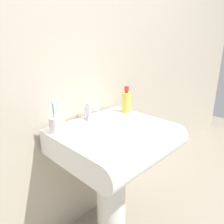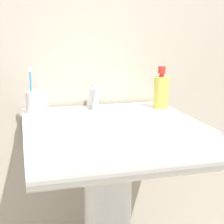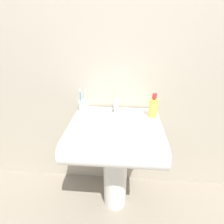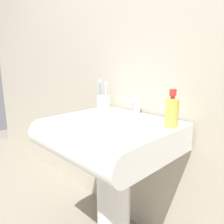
# 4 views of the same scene
# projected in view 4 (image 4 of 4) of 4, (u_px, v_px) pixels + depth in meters

# --- Properties ---
(wall_back) EXTENTS (5.00, 0.05, 2.40)m
(wall_back) POSITION_uv_depth(u_px,v_px,m) (150.00, 48.00, 1.27)
(wall_back) COLOR #B7AD99
(wall_back) RESTS_ON ground
(sink_pedestal) EXTENTS (0.19, 0.19, 0.67)m
(sink_pedestal) POSITION_uv_depth(u_px,v_px,m) (114.00, 201.00, 1.26)
(sink_pedestal) COLOR white
(sink_pedestal) RESTS_ON ground
(sink_basin) EXTENTS (0.64, 0.58, 0.14)m
(sink_basin) POSITION_uv_depth(u_px,v_px,m) (106.00, 136.00, 1.13)
(sink_basin) COLOR white
(sink_basin) RESTS_ON sink_pedestal
(faucet) EXTENTS (0.04, 0.13, 0.10)m
(faucet) POSITION_uv_depth(u_px,v_px,m) (135.00, 105.00, 1.28)
(faucet) COLOR silver
(faucet) RESTS_ON sink_basin
(toothbrush_cup) EXTENTS (0.08, 0.08, 0.19)m
(toothbrush_cup) POSITION_uv_depth(u_px,v_px,m) (103.00, 102.00, 1.43)
(toothbrush_cup) COLOR white
(toothbrush_cup) RESTS_ON sink_basin
(soap_bottle) EXTENTS (0.06, 0.06, 0.18)m
(soap_bottle) POSITION_uv_depth(u_px,v_px,m) (172.00, 112.00, 1.03)
(soap_bottle) COLOR gold
(soap_bottle) RESTS_ON sink_basin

